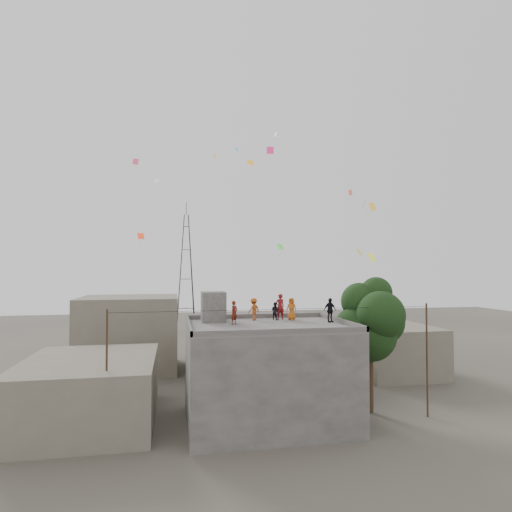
% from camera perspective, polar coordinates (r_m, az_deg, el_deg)
% --- Properties ---
extents(ground, '(140.00, 140.00, 0.00)m').
position_cam_1_polar(ground, '(28.87, 1.55, -21.28)').
color(ground, '#433F37').
rests_on(ground, ground).
extents(main_building, '(10.00, 8.00, 6.10)m').
position_cam_1_polar(main_building, '(28.00, 1.54, -15.39)').
color(main_building, '#474542').
rests_on(main_building, ground).
extents(parapet, '(10.00, 8.00, 0.30)m').
position_cam_1_polar(parapet, '(27.42, 1.54, -8.88)').
color(parapet, '#474542').
rests_on(parapet, main_building).
extents(stair_head_box, '(1.60, 1.80, 2.00)m').
position_cam_1_polar(stair_head_box, '(29.40, -5.72, -6.72)').
color(stair_head_box, '#474542').
rests_on(stair_head_box, main_building).
extents(neighbor_west, '(8.00, 10.00, 4.00)m').
position_cam_1_polar(neighbor_west, '(30.02, -21.28, -16.40)').
color(neighbor_west, '#675E51').
rests_on(neighbor_west, ground).
extents(neighbor_north, '(12.00, 9.00, 5.00)m').
position_cam_1_polar(neighbor_north, '(41.94, 0.06, -11.56)').
color(neighbor_north, '#474542').
rests_on(neighbor_north, ground).
extents(neighbor_northwest, '(9.00, 8.00, 7.00)m').
position_cam_1_polar(neighbor_northwest, '(43.21, -16.54, -9.86)').
color(neighbor_northwest, '#675E51').
rests_on(neighbor_northwest, ground).
extents(neighbor_east, '(7.00, 8.00, 4.40)m').
position_cam_1_polar(neighbor_east, '(42.28, 17.70, -11.81)').
color(neighbor_east, '#675E51').
rests_on(neighbor_east, ground).
extents(tree, '(4.90, 4.60, 9.10)m').
position_cam_1_polar(tree, '(30.42, 15.11, -8.39)').
color(tree, black).
rests_on(tree, ground).
extents(utility_line, '(20.12, 0.62, 7.40)m').
position_cam_1_polar(utility_line, '(26.75, 3.21, -14.33)').
color(utility_line, black).
rests_on(utility_line, ground).
extents(transmission_tower, '(2.97, 2.97, 20.01)m').
position_cam_1_polar(transmission_tower, '(66.60, -9.31, -2.22)').
color(transmission_tower, black).
rests_on(transmission_tower, ground).
extents(person_red_adult, '(0.72, 0.54, 1.80)m').
position_cam_1_polar(person_red_adult, '(30.30, 3.21, -6.77)').
color(person_red_adult, maroon).
rests_on(person_red_adult, main_building).
extents(person_orange_child, '(0.90, 0.82, 1.54)m').
position_cam_1_polar(person_orange_child, '(30.18, 4.75, -7.03)').
color(person_orange_child, '#C15A16').
rests_on(person_orange_child, main_building).
extents(person_dark_child, '(0.74, 0.75, 1.22)m').
position_cam_1_polar(person_dark_child, '(30.17, 2.55, -7.34)').
color(person_dark_child, black).
rests_on(person_dark_child, main_building).
extents(person_dark_adult, '(1.01, 0.60, 1.61)m').
position_cam_1_polar(person_dark_adult, '(29.15, 9.83, -7.13)').
color(person_dark_adult, black).
rests_on(person_dark_adult, main_building).
extents(person_orange_adult, '(1.14, 1.02, 1.53)m').
position_cam_1_polar(person_orange_adult, '(29.85, -0.30, -7.10)').
color(person_orange_adult, '#B64A14').
rests_on(person_orange_adult, main_building).
extents(person_red_child, '(0.65, 0.63, 1.51)m').
position_cam_1_polar(person_red_child, '(27.67, -2.91, -7.55)').
color(person_red_child, '#611A0F').
rests_on(person_red_child, main_building).
extents(kites, '(18.56, 17.67, 12.32)m').
position_cam_1_polar(kites, '(34.06, 3.67, 7.58)').
color(kites, '#FB3E1A').
rests_on(kites, ground).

